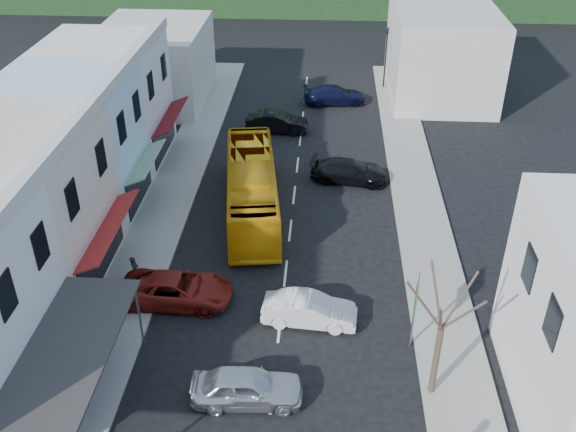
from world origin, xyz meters
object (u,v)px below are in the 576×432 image
object	(u,v)px
car_red	(177,290)
traffic_signal	(386,58)
car_silver	(247,388)
direction_sign	(414,315)
car_white	(310,310)
street_tree	(441,328)
bus	(252,189)
pedestrian_left	(135,269)

from	to	relation	value
car_red	traffic_signal	size ratio (longest dim) A/B	0.88
car_silver	direction_sign	size ratio (longest dim) A/B	1.25
car_white	traffic_signal	world-z (taller)	traffic_signal
car_red	car_silver	bearing A→B (deg)	-145.28
car_white	car_red	world-z (taller)	same
street_tree	traffic_signal	world-z (taller)	street_tree
direction_sign	street_tree	size ratio (longest dim) A/B	0.51
bus	car_silver	xyz separation A→B (m)	(1.39, -14.29, -0.85)
pedestrian_left	car_white	bearing A→B (deg)	-104.04
car_white	pedestrian_left	bearing A→B (deg)	80.12
bus	direction_sign	xyz separation A→B (m)	(8.14, -10.78, 0.22)
traffic_signal	direction_sign	bearing A→B (deg)	89.58
car_silver	car_white	bearing A→B (deg)	-28.95
car_silver	direction_sign	world-z (taller)	direction_sign
street_tree	bus	bearing A→B (deg)	122.92
car_white	direction_sign	size ratio (longest dim) A/B	1.25
car_red	pedestrian_left	world-z (taller)	pedestrian_left
pedestrian_left	direction_sign	size ratio (longest dim) A/B	0.48
car_silver	car_white	distance (m)	5.33
bus	street_tree	size ratio (longest dim) A/B	1.68
direction_sign	pedestrian_left	bearing A→B (deg)	176.69
direction_sign	car_silver	bearing A→B (deg)	-140.86
pedestrian_left	direction_sign	xyz separation A→B (m)	(13.10, -3.50, 0.77)
bus	street_tree	world-z (taller)	street_tree
car_silver	car_white	size ratio (longest dim) A/B	1.00
direction_sign	car_red	bearing A→B (deg)	179.24
car_silver	street_tree	xyz separation A→B (m)	(7.32, 0.84, 2.75)
car_white	bus	bearing A→B (deg)	25.66
pedestrian_left	traffic_signal	size ratio (longest dim) A/B	0.32
bus	car_red	xyz separation A→B (m)	(-2.66, -8.40, -0.85)
pedestrian_left	street_tree	size ratio (longest dim) A/B	0.25
car_silver	pedestrian_left	xyz separation A→B (m)	(-6.35, 7.01, 0.30)
car_white	direction_sign	distance (m)	4.76
bus	car_red	size ratio (longest dim) A/B	2.52
bus	pedestrian_left	size ratio (longest dim) A/B	6.82
car_white	direction_sign	bearing A→B (deg)	-101.74
pedestrian_left	traffic_signal	xyz separation A→B (m)	(13.90, 28.09, 1.62)
car_silver	direction_sign	xyz separation A→B (m)	(6.75, 3.51, 1.07)
bus	street_tree	distance (m)	16.14
car_red	street_tree	bearing A→B (deg)	-113.73
car_red	traffic_signal	distance (m)	31.49
bus	car_white	world-z (taller)	bus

